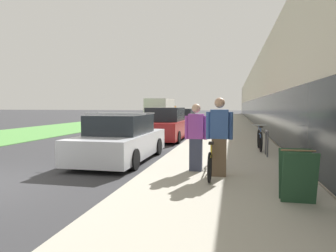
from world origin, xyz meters
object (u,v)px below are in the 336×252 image
tandem_bicycle (213,158)px  cruiser_bike_nearest (260,140)px  bike_rack_hoop (267,140)px  parked_sedan_far (183,120)px  vintage_roadster_curbside (166,125)px  person_bystander (196,137)px  sandwich_board_sign (298,176)px  person_rider (219,137)px  moving_truck (161,110)px  parked_sedan_curbside (121,140)px

tandem_bicycle → cruiser_bike_nearest: (1.46, 4.14, 0.02)m
bike_rack_hoop → cruiser_bike_nearest: cruiser_bike_nearest is taller
cruiser_bike_nearest → parked_sedan_far: (-4.58, 9.93, 0.20)m
bike_rack_hoop → cruiser_bike_nearest: 1.34m
vintage_roadster_curbside → bike_rack_hoop: bearing=-47.2°
person_bystander → sandwich_board_sign: person_bystander is taller
person_bystander → sandwich_board_sign: size_ratio=1.88×
cruiser_bike_nearest → person_rider: bearing=-106.0°
person_rider → cruiser_bike_nearest: size_ratio=1.06×
parked_sedan_far → moving_truck: moving_truck is taller
cruiser_bike_nearest → moving_truck: 23.89m
sandwich_board_sign → bike_rack_hoop: bearing=90.1°
cruiser_bike_nearest → parked_sedan_curbside: 5.16m
person_rider → sandwich_board_sign: bearing=-49.2°
tandem_bicycle → parked_sedan_curbside: (-3.06, 1.66, 0.18)m
tandem_bicycle → vintage_roadster_curbside: bearing=110.9°
person_rider → vintage_roadster_curbside: 8.61m
parked_sedan_far → cruiser_bike_nearest: bearing=-65.3°
parked_sedan_curbside → person_rider: bearing=-32.2°
person_rider → person_bystander: 0.75m
person_bystander → parked_sedan_curbside: person_bystander is taller
parked_sedan_curbside → vintage_roadster_curbside: size_ratio=0.97×
parked_sedan_curbside → moving_truck: (-4.61, 24.55, 0.63)m
sandwich_board_sign → moving_truck: size_ratio=0.14×
person_rider → sandwich_board_sign: person_rider is taller
bike_rack_hoop → sandwich_board_sign: (0.01, -4.80, -0.06)m
parked_sedan_far → parked_sedan_curbside: bearing=-89.7°
person_rider → person_bystander: bearing=143.7°
person_bystander → sandwich_board_sign: bearing=-45.9°
tandem_bicycle → cruiser_bike_nearest: bearing=70.6°
parked_sedan_curbside → bike_rack_hoop: bearing=13.9°
tandem_bicycle → moving_truck: size_ratio=0.44×
parked_sedan_curbside → parked_sedan_far: 12.41m
parked_sedan_curbside → moving_truck: size_ratio=0.69×
vintage_roadster_curbside → cruiser_bike_nearest: bearing=-38.7°
person_rider → parked_sedan_far: 14.82m
person_rider → vintage_roadster_curbside: (-3.09, 8.03, -0.30)m
tandem_bicycle → parked_sedan_curbside: bearing=151.6°
tandem_bicycle → sandwich_board_sign: size_ratio=3.15×
parked_sedan_curbside → vintage_roadster_curbside: bearing=88.7°
person_bystander → parked_sedan_curbside: (-2.63, 1.59, -0.31)m
bike_rack_hoop → parked_sedan_curbside: parked_sedan_curbside is taller
sandwich_board_sign → parked_sedan_far: size_ratio=0.20×
cruiser_bike_nearest → moving_truck: size_ratio=0.27×
moving_truck → person_bystander: bearing=-74.5°
vintage_roadster_curbside → moving_truck: moving_truck is taller
person_rider → parked_sedan_curbside: size_ratio=0.41×
moving_truck → parked_sedan_curbside: bearing=-79.4°
sandwich_board_sign → parked_sedan_far: (-4.69, 16.07, 0.14)m
vintage_roadster_curbside → person_bystander: bearing=-71.8°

